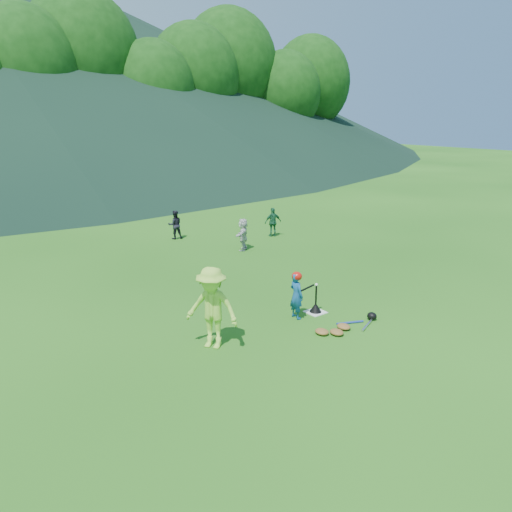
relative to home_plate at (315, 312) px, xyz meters
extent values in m
plane|color=#1D5012|center=(0.00, 0.00, -0.01)|extent=(120.00, 120.00, 0.00)
cube|color=silver|center=(0.00, 0.00, 0.00)|extent=(0.45, 0.45, 0.02)
sphere|color=white|center=(0.00, 0.00, 0.73)|extent=(0.08, 0.08, 0.08)
imported|color=navy|center=(-0.62, 0.04, 0.57)|extent=(0.29, 0.43, 1.15)
imported|color=#9DDA40|center=(-3.08, -0.08, 0.88)|extent=(1.19, 1.32, 1.78)
imported|color=black|center=(0.80, 8.92, 0.56)|extent=(0.66, 0.57, 1.14)
imported|color=#1A5735|center=(4.17, 6.94, 0.58)|extent=(0.74, 0.48, 1.17)
imported|color=#BDBDBD|center=(1.98, 5.94, 0.58)|extent=(1.03, 1.00, 1.18)
cone|color=black|center=(0.00, 0.00, 0.10)|extent=(0.30, 0.30, 0.18)
cylinder|color=black|center=(0.00, 0.00, 0.44)|extent=(0.04, 0.04, 0.50)
ellipsoid|color=red|center=(-0.62, 0.04, 1.06)|extent=(0.24, 0.26, 0.22)
cylinder|color=black|center=(-0.32, 0.02, 0.69)|extent=(0.62, 0.17, 0.07)
ellipsoid|color=olive|center=(-0.52, -1.24, 0.05)|extent=(0.28, 0.34, 0.13)
ellipsoid|color=olive|center=(-0.17, -1.12, 0.05)|extent=(0.28, 0.34, 0.13)
ellipsoid|color=olive|center=(-0.77, -1.02, 0.05)|extent=(0.28, 0.34, 0.13)
cylinder|color=silver|center=(0.38, -1.34, 0.02)|extent=(0.68, 0.34, 0.06)
cylinder|color=#263FA5|center=(0.18, -0.99, 0.02)|extent=(0.65, 0.31, 0.05)
ellipsoid|color=black|center=(0.78, -1.14, 0.08)|extent=(0.22, 0.24, 0.19)
cube|color=gray|center=(0.00, 28.00, 0.59)|extent=(70.00, 0.03, 1.20)
cube|color=yellow|center=(0.00, 28.00, 1.23)|extent=(70.00, 0.08, 0.08)
cylinder|color=gray|center=(0.00, 28.00, 0.59)|extent=(0.07, 0.07, 1.30)
cylinder|color=gray|center=(35.00, 28.00, 0.59)|extent=(0.07, 0.07, 1.30)
cylinder|color=#382314|center=(1.60, 33.50, 1.90)|extent=(0.56, 0.56, 3.81)
ellipsoid|color=#164711|center=(1.60, 33.50, 7.95)|extent=(8.28, 8.28, 9.53)
cylinder|color=#382314|center=(6.40, 35.00, 2.19)|extent=(0.56, 0.56, 4.41)
ellipsoid|color=#164711|center=(6.40, 35.00, 9.19)|extent=(9.58, 9.58, 11.01)
cylinder|color=#382314|center=(11.20, 32.00, 1.62)|extent=(0.56, 0.56, 3.25)
ellipsoid|color=#164711|center=(11.20, 32.00, 6.78)|extent=(7.07, 7.07, 8.13)
cylinder|color=#382314|center=(16.00, 33.50, 1.91)|extent=(0.56, 0.56, 3.85)
ellipsoid|color=#164711|center=(16.00, 33.50, 8.02)|extent=(8.36, 8.36, 9.61)
cylinder|color=#382314|center=(20.80, 35.00, 2.21)|extent=(0.56, 0.56, 4.44)
ellipsoid|color=#164711|center=(20.80, 35.00, 9.26)|extent=(9.65, 9.65, 11.10)
cylinder|color=#382314|center=(25.60, 32.00, 1.63)|extent=(0.56, 0.56, 3.29)
ellipsoid|color=#164711|center=(25.60, 32.00, 6.85)|extent=(7.14, 7.14, 8.22)
cylinder|color=#382314|center=(30.40, 33.50, 1.93)|extent=(0.56, 0.56, 3.88)
ellipsoid|color=#164711|center=(30.40, 33.50, 8.09)|extent=(8.44, 8.44, 9.70)
camera|label=1|loc=(-8.15, -8.44, 4.80)|focal=35.00mm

